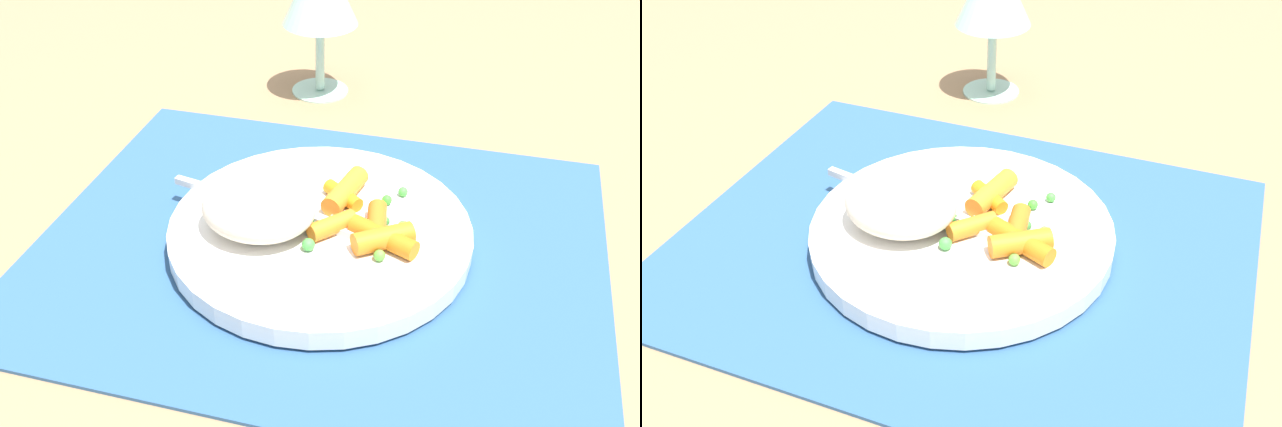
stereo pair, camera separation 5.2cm
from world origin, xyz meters
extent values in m
plane|color=#997551|center=(0.00, 0.00, 0.00)|extent=(2.40, 2.40, 0.00)
cube|color=#2D5684|center=(0.00, 0.00, 0.00)|extent=(0.44, 0.36, 0.01)
cylinder|color=white|center=(0.00, 0.00, 0.01)|extent=(0.24, 0.24, 0.02)
ellipsoid|color=beige|center=(-0.04, -0.02, 0.04)|extent=(0.09, 0.08, 0.04)
cylinder|color=orange|center=(0.05, -0.01, 0.03)|extent=(0.06, 0.04, 0.02)
cylinder|color=orange|center=(0.01, 0.03, 0.03)|extent=(0.04, 0.03, 0.01)
cylinder|color=orange|center=(0.04, 0.00, 0.03)|extent=(0.02, 0.05, 0.01)
cylinder|color=orange|center=(0.05, -0.02, 0.03)|extent=(0.05, 0.04, 0.02)
cylinder|color=orange|center=(0.01, -0.01, 0.03)|extent=(0.04, 0.04, 0.01)
cylinder|color=orange|center=(0.01, 0.04, 0.03)|extent=(0.03, 0.06, 0.02)
sphere|color=green|center=(0.06, 0.05, 0.03)|extent=(0.01, 0.01, 0.01)
sphere|color=#5BAC39|center=(0.05, -0.03, 0.03)|extent=(0.01, 0.01, 0.01)
sphere|color=#3E8D3D|center=(0.05, 0.01, 0.03)|extent=(0.01, 0.01, 0.01)
sphere|color=green|center=(0.05, 0.01, 0.03)|extent=(0.01, 0.01, 0.01)
sphere|color=green|center=(-0.01, 0.00, 0.03)|extent=(0.01, 0.01, 0.01)
sphere|color=#518E36|center=(0.06, -0.01, 0.03)|extent=(0.01, 0.01, 0.01)
sphere|color=green|center=(0.05, -0.02, 0.03)|extent=(0.01, 0.01, 0.01)
sphere|color=green|center=(-0.01, -0.01, 0.03)|extent=(0.01, 0.01, 0.01)
sphere|color=green|center=(0.00, -0.03, 0.03)|extent=(0.01, 0.01, 0.01)
sphere|color=#58B540|center=(0.06, 0.01, 0.03)|extent=(0.01, 0.01, 0.01)
sphere|color=green|center=(0.05, 0.04, 0.03)|extent=(0.01, 0.01, 0.01)
cube|color=silver|center=(0.03, -0.01, 0.03)|extent=(0.05, 0.02, 0.01)
cube|color=silver|center=(-0.06, 0.01, 0.03)|extent=(0.14, 0.03, 0.01)
cylinder|color=#B2E0CC|center=(-0.07, 0.27, 0.00)|extent=(0.06, 0.06, 0.00)
cylinder|color=#B2E0CC|center=(-0.07, 0.27, 0.04)|extent=(0.01, 0.01, 0.07)
camera|label=1|loc=(0.11, -0.43, 0.35)|focal=40.21mm
camera|label=2|loc=(0.16, -0.42, 0.35)|focal=40.21mm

